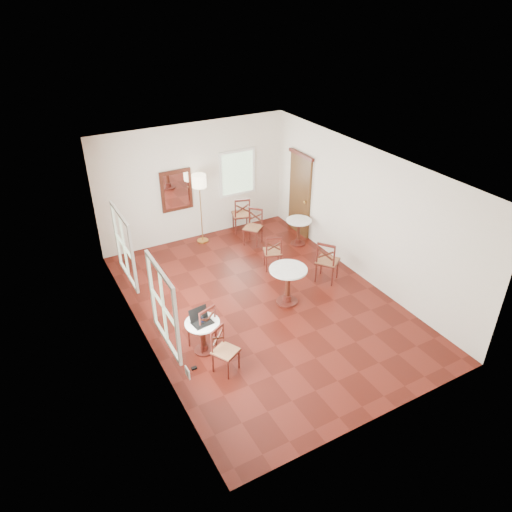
{
  "coord_description": "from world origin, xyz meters",
  "views": [
    {
      "loc": [
        -4.09,
        -7.1,
        5.93
      ],
      "look_at": [
        0.0,
        0.3,
        1.0
      ],
      "focal_mm": 33.49,
      "sensor_mm": 36.0,
      "label": 1
    }
  ],
  "objects": [
    {
      "name": "ground",
      "position": [
        0.0,
        0.0,
        0.0
      ],
      "size": [
        7.0,
        7.0,
        0.0
      ],
      "primitive_type": "plane",
      "color": "#54150E",
      "rests_on": "ground"
    },
    {
      "name": "room_shell",
      "position": [
        -0.06,
        0.27,
        1.89
      ],
      "size": [
        5.02,
        7.02,
        3.01
      ],
      "color": "silver",
      "rests_on": "ground"
    },
    {
      "name": "cafe_table_near",
      "position": [
        -1.68,
        -0.77,
        0.41
      ],
      "size": [
        0.63,
        0.63,
        0.66
      ],
      "color": "#4E1A13",
      "rests_on": "ground"
    },
    {
      "name": "cafe_table_mid",
      "position": [
        0.47,
        -0.21,
        0.51
      ],
      "size": [
        0.79,
        0.79,
        0.83
      ],
      "color": "#4E1A13",
      "rests_on": "ground"
    },
    {
      "name": "cafe_table_back",
      "position": [
        2.08,
        1.83,
        0.42
      ],
      "size": [
        0.65,
        0.65,
        0.68
      ],
      "color": "#4E1A13",
      "rests_on": "ground"
    },
    {
      "name": "chair_near_a",
      "position": [
        -1.63,
        -0.65,
        0.46
      ],
      "size": [
        0.55,
        0.55,
        0.93
      ],
      "rotation": [
        0.0,
        0.0,
        3.47
      ],
      "color": "#4E1A13",
      "rests_on": "ground"
    },
    {
      "name": "chair_near_b",
      "position": [
        -1.55,
        -1.39,
        0.43
      ],
      "size": [
        0.53,
        0.53,
        0.86
      ],
      "rotation": [
        0.0,
        0.0,
        0.49
      ],
      "color": "#4E1A13",
      "rests_on": "ground"
    },
    {
      "name": "chair_mid_a",
      "position": [
        0.89,
        1.11,
        0.44
      ],
      "size": [
        0.53,
        0.53,
        0.89
      ],
      "rotation": [
        0.0,
        0.0,
        2.77
      ],
      "color": "#4E1A13",
      "rests_on": "ground"
    },
    {
      "name": "chair_mid_b",
      "position": [
        1.68,
        0.08,
        0.51
      ],
      "size": [
        0.65,
        0.65,
        1.02
      ],
      "rotation": [
        0.0,
        0.0,
        2.2
      ],
      "color": "#4E1A13",
      "rests_on": "ground"
    },
    {
      "name": "chair_back_a",
      "position": [
        1.14,
        3.16,
        0.5
      ],
      "size": [
        0.57,
        0.57,
        1.0
      ],
      "rotation": [
        0.0,
        0.0,
        2.86
      ],
      "color": "#4E1A13",
      "rests_on": "ground"
    },
    {
      "name": "chair_back_b",
      "position": [
        1.09,
        2.42,
        0.46
      ],
      "size": [
        0.6,
        0.6,
        0.93
      ],
      "rotation": [
        0.0,
        0.0,
        -0.89
      ],
      "color": "#4E1A13",
      "rests_on": "ground"
    },
    {
      "name": "floor_lamp",
      "position": [
        -0.01,
        3.15,
        1.54
      ],
      "size": [
        0.35,
        0.35,
        1.82
      ],
      "color": "#BF8C3F",
      "rests_on": "ground"
    },
    {
      "name": "laptop",
      "position": [
        -1.7,
        -0.75,
        0.72
      ],
      "size": [
        0.39,
        0.34,
        0.25
      ],
      "rotation": [
        0.0,
        0.0,
        0.13
      ],
      "color": "black",
      "rests_on": "cafe_table_near"
    },
    {
      "name": "mouse",
      "position": [
        -1.73,
        -0.69,
        0.68
      ],
      "size": [
        0.13,
        0.11,
        0.04
      ],
      "primitive_type": "ellipsoid",
      "rotation": [
        0.0,
        0.0,
        0.41
      ],
      "color": "black",
      "rests_on": "cafe_table_near"
    },
    {
      "name": "navy_mug",
      "position": [
        -1.68,
        -0.77,
        0.7
      ],
      "size": [
        0.1,
        0.07,
        0.08
      ],
      "color": "black",
      "rests_on": "cafe_table_near"
    },
    {
      "name": "water_glass",
      "position": [
        -1.68,
        -0.73,
        0.71
      ],
      "size": [
        0.06,
        0.06,
        0.1
      ],
      "primitive_type": "cylinder",
      "color": "white",
      "rests_on": "cafe_table_near"
    },
    {
      "name": "power_adapter",
      "position": [
        -2.03,
        -1.12,
        0.02
      ],
      "size": [
        0.1,
        0.06,
        0.04
      ],
      "primitive_type": "cube",
      "color": "black",
      "rests_on": "ground"
    }
  ]
}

